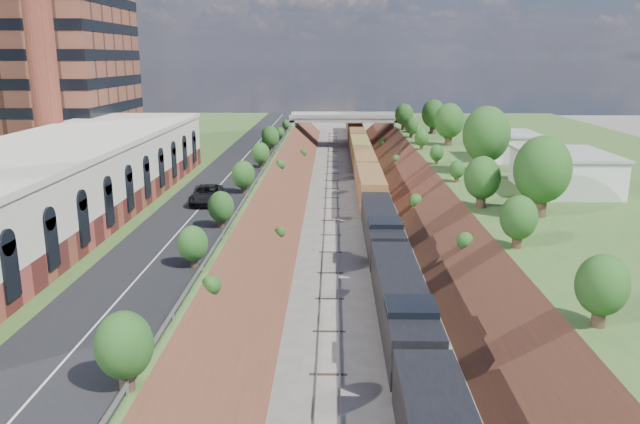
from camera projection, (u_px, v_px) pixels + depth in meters
The scene contains 17 objects.
platform_left at pixel (94, 194), 79.70m from camera, with size 44.00×180.00×5.00m, color #386027.
platform_right at pixel (614, 197), 78.30m from camera, with size 44.00×180.00×5.00m, color #386027.
embankment_left at pixel (266, 214), 79.84m from camera, with size 7.07×180.00×7.07m, color brown.
embankment_right at pixel (438, 215), 79.37m from camera, with size 7.07×180.00×7.07m, color brown.
rail_left_track at pixel (331, 214), 79.64m from camera, with size 1.58×180.00×0.18m, color gray.
rail_right_track at pixel (372, 214), 79.53m from camera, with size 1.58×180.00×0.18m, color gray.
road at pixel (229, 175), 78.71m from camera, with size 8.00×180.00×0.10m, color black.
guardrail at pixel (261, 172), 78.31m from camera, with size 0.10×171.00×0.70m.
commercial_building at pixel (52, 182), 56.80m from camera, with size 14.30×62.30×7.00m.
smokestack at pixel (37, 7), 70.43m from camera, with size 3.20×3.20×40.00m, color maroon.
overpass at pixel (344, 124), 138.55m from camera, with size 24.50×8.30×7.40m.
white_building_near at pixel (564, 173), 69.65m from camera, with size 9.00×12.00×4.00m, color silver.
white_building_far at pixel (507, 147), 91.05m from camera, with size 8.00×10.00×3.60m, color silver.
tree_right_large at pixel (542, 170), 57.57m from camera, with size 5.25×5.25×7.61m.
tree_left_crest at pixel (183, 261), 39.35m from camera, with size 2.45×2.45×3.55m.
freight_train at pixel (365, 168), 97.46m from camera, with size 3.22×163.56×4.76m.
suv at pixel (206, 194), 63.33m from camera, with size 2.96×6.43×1.79m, color black.
Camera 1 is at (-2.33, -17.23, 19.59)m, focal length 35.00 mm.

